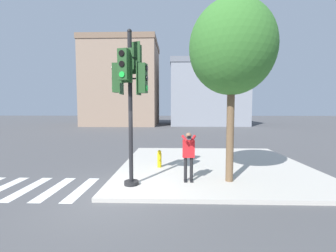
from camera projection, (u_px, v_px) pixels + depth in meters
The scene contains 9 objects.
ground_plane at pixel (115, 196), 6.65m from camera, with size 160.00×160.00×0.00m, color #4C4C4F.
sidewalk_corner at pixel (213, 165), 10.03m from camera, with size 8.00×8.00×0.13m.
crosswalk_stripes at pixel (2, 188), 7.29m from camera, with size 5.68×2.23×0.01m.
traffic_signal_pole at pixel (130, 84), 7.01m from camera, with size 1.13×1.13×4.91m.
person_photographer at pixel (189, 152), 7.55m from camera, with size 0.50×0.53×1.66m.
street_tree at pixel (232, 48), 7.31m from camera, with size 2.79×2.79×5.98m.
fire_hydrant at pixel (159, 159), 9.42m from camera, with size 0.18×0.24×0.73m.
building_left at pixel (123, 84), 36.19m from camera, with size 11.26×9.53×13.21m.
building_right at pixel (206, 94), 38.24m from camera, with size 11.87×12.33×10.11m.
Camera 1 is at (1.79, -6.42, 2.57)m, focal length 24.00 mm.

